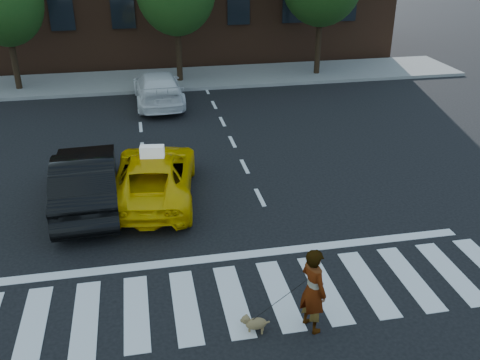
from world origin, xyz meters
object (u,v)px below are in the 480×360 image
(black_sedan, at_px, (86,180))
(woman, at_px, (313,290))
(dog, at_px, (254,323))
(taxi, at_px, (154,176))
(white_suv, at_px, (158,88))

(black_sedan, xyz_separation_m, woman, (4.53, -6.01, 0.12))
(woman, height_order, dog, woman)
(taxi, distance_m, white_suv, 8.84)
(woman, bearing_deg, dog, 64.46)
(woman, relative_size, dog, 3.21)
(taxi, distance_m, black_sedan, 1.85)
(taxi, distance_m, dog, 6.24)
(black_sedan, height_order, woman, woman)
(dog, bearing_deg, black_sedan, 142.86)
(taxi, relative_size, white_suv, 0.99)
(white_suv, bearing_deg, woman, 95.89)
(woman, bearing_deg, white_suv, -12.21)
(black_sedan, bearing_deg, dog, 117.54)
(black_sedan, relative_size, white_suv, 0.98)
(black_sedan, distance_m, white_suv, 9.26)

